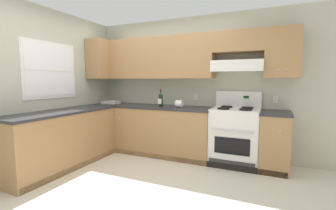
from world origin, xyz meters
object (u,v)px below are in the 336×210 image
Objects in this scene: wine_bottle at (161,100)px; paper_towel_roll at (179,104)px; stove at (235,136)px; bowl at (111,103)px.

paper_towel_roll is (0.35, 0.04, -0.07)m from wine_bottle.
wine_bottle is 0.35m from paper_towel_roll.
bowl is at bearing 179.38° from stove.
stove reaches higher than bowl.
bowl is (-1.21, 0.13, -0.11)m from wine_bottle.
wine_bottle reaches higher than bowl.
stove is 9.41× the size of paper_towel_roll.
bowl is at bearing 173.86° from wine_bottle.
stove is 3.64× the size of wine_bottle.
paper_towel_roll is (-0.96, -0.07, 0.50)m from stove.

